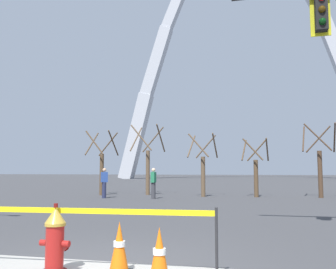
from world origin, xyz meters
The scene contains 13 objects.
ground_plane centered at (0.00, 0.00, 0.00)m, with size 240.00×240.00×0.00m, color #3D3D3F.
fire_hydrant centered at (-0.54, -0.42, 0.47)m, with size 0.46×0.48×0.99m.
caution_tape_barrier centered at (-1.05, -0.39, 0.67)m, with size 5.68×0.40×0.96m.
traffic_cone_by_hydrant centered at (0.37, -0.21, 0.36)m, with size 0.36×0.36×0.73m.
traffic_cone_mid_sidewalk centered at (1.06, -0.57, 0.36)m, with size 0.36×0.36×0.73m.
monument_arch centered at (0.00, 57.06, 19.74)m, with size 42.85×2.22×45.31m.
tree_far_left centered at (-6.78, 15.48, 1.70)m, with size 1.77×1.78×3.82m.
tree_left_mid centered at (-4.15, 16.34, 1.87)m, with size 1.94×1.95×4.20m.
tree_center_left centered at (-0.66, 15.52, 1.56)m, with size 1.64×1.65×3.52m.
tree_center_right centered at (2.23, 15.91, 1.43)m, with size 1.51×1.51×3.23m.
tree_right_mid centered at (5.61, 16.15, 1.76)m, with size 1.84×1.85×3.97m.
pedestrian_walking_left centered at (-2.95, 13.36, 0.82)m, with size 0.22×0.35×1.59m.
pedestrian_standing_center centered at (-5.63, 13.22, 0.82)m, with size 0.39×0.36×1.59m.
Camera 1 is at (2.33, -5.38, 1.47)m, focal length 39.80 mm.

